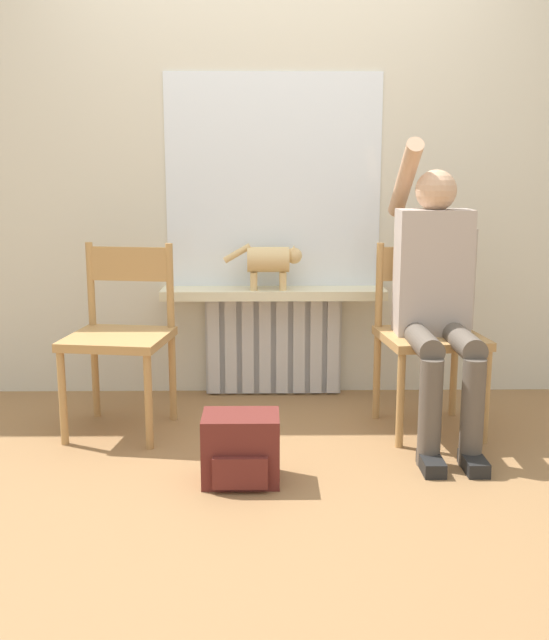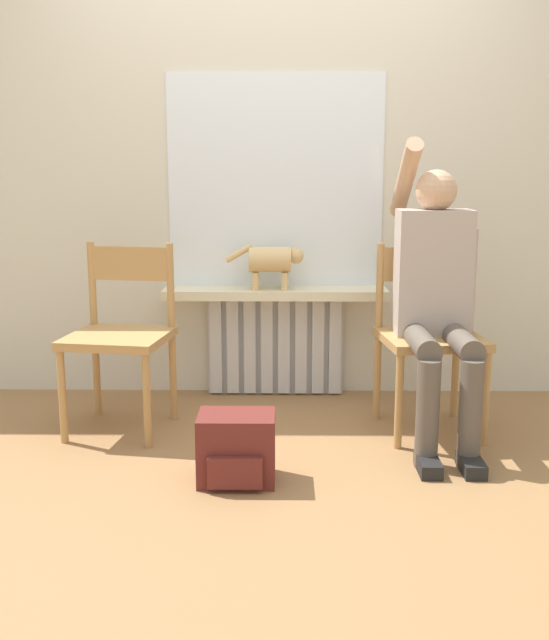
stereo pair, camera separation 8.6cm
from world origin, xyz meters
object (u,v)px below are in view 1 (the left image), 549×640
object	(u,v)px
chair_right	(428,332)
cat	(271,261)
person	(437,291)
chair_left	(121,333)
backpack	(241,449)

from	to	relation	value
chair_right	cat	bearing A→B (deg)	140.18
cat	person	bearing A→B (deg)	-38.73
chair_left	person	world-z (taller)	person
chair_right	person	bearing A→B (deg)	-94.17
chair_left	person	xyz separation A→B (m)	(1.48, -0.12, 0.22)
chair_left	cat	xyz separation A→B (m)	(0.72, 0.49, 0.29)
chair_left	backpack	size ratio (longest dim) A/B	2.89
chair_left	backpack	world-z (taller)	chair_left
chair_right	backpack	bearing A→B (deg)	-150.87
chair_left	backpack	bearing A→B (deg)	-38.77
chair_right	cat	size ratio (longest dim) A/B	2.11
chair_left	backpack	xyz separation A→B (m)	(0.59, -0.64, -0.34)
chair_right	backpack	distance (m)	1.14
chair_right	person	world-z (taller)	person
chair_right	person	distance (m)	0.25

